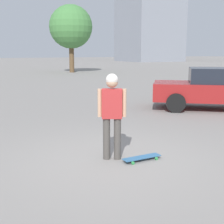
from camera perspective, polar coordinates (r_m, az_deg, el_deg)
ground_plane at (r=6.32m, az=0.00°, el=-8.56°), size 220.00×220.00×0.00m
person at (r=6.06m, az=0.00°, el=0.49°), size 0.36×0.51×1.70m
skateboard at (r=6.24m, az=5.46°, el=-8.29°), size 0.27×0.81×0.07m
car_parked_near at (r=12.11m, az=18.13°, el=4.16°), size 4.05×4.49×1.54m
tree_distant at (r=33.09m, az=-7.52°, el=15.17°), size 4.39×4.39×6.81m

